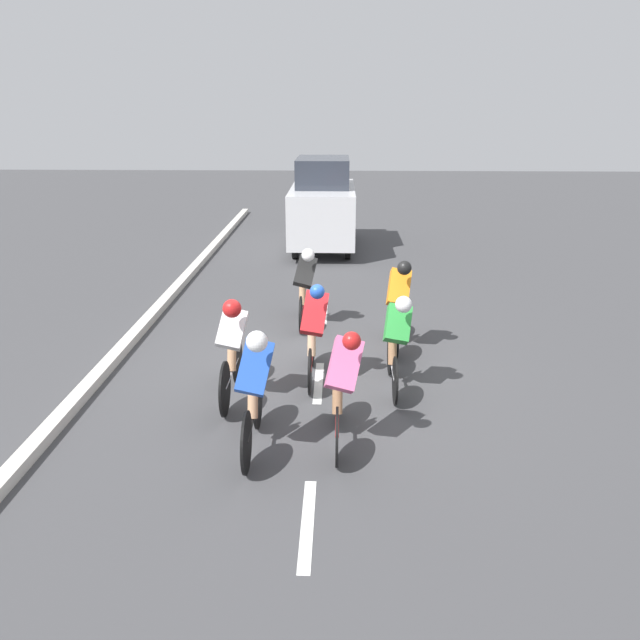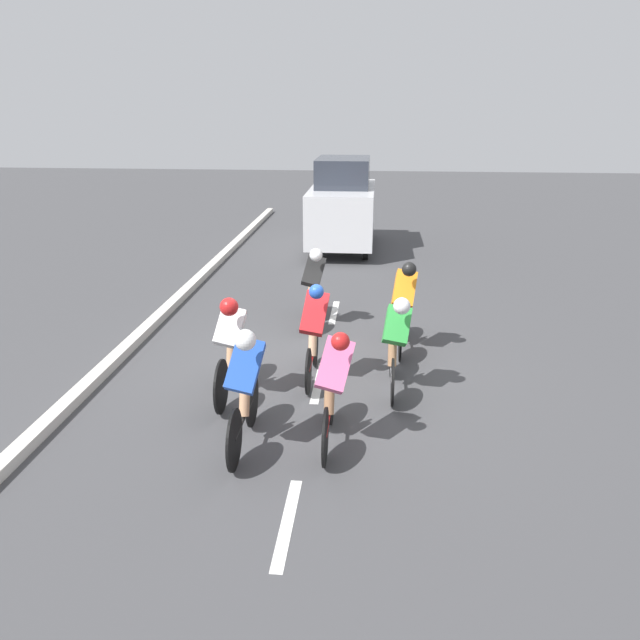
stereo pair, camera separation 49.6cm
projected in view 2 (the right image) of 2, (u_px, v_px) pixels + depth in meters
name	position (u px, v px, depth m)	size (l,w,h in m)	color
ground_plane	(321.00, 372.00, 9.31)	(60.00, 60.00, 0.00)	#424244
lane_stripe_near	(287.00, 522.00, 5.96)	(0.12, 1.40, 0.01)	white
lane_stripe_mid	(319.00, 382.00, 8.97)	(0.12, 1.40, 0.01)	white
lane_stripe_far	(334.00, 312.00, 11.98)	(0.12, 1.40, 0.01)	white
curb	(104.00, 370.00, 9.23)	(0.20, 29.64, 0.14)	beige
cyclist_blue	(245.00, 384.00, 6.97)	(0.44, 1.69, 1.56)	black
cyclist_pink	(333.00, 384.00, 7.07)	(0.46, 1.64, 1.50)	black
cyclist_red	(314.00, 329.00, 8.78)	(0.41, 1.63, 1.51)	black
cyclist_white	(230.00, 344.00, 8.25)	(0.43, 1.74, 1.50)	black
cyclist_orange	(403.00, 303.00, 9.88)	(0.41, 1.67, 1.53)	black
cyclist_black	(313.00, 283.00, 11.05)	(0.44, 1.61, 1.47)	black
cyclist_green	(395.00, 340.00, 8.43)	(0.40, 1.61, 1.44)	black
support_car	(342.00, 205.00, 16.93)	(1.70, 3.89, 2.43)	black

